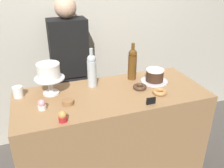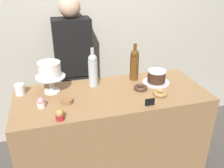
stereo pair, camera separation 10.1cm
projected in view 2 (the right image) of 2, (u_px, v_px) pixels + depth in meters
name	position (u px, v px, depth m)	size (l,w,h in m)	color
back_wall	(89.00, 23.00, 2.50)	(6.00, 0.05, 2.60)	#BCB7A8
display_counter	(112.00, 140.00, 2.09)	(1.51, 0.64, 0.93)	#997047
cake_stand_pedestal	(51.00, 81.00, 1.87)	(0.23, 0.23, 0.14)	silver
white_layer_cake	(50.00, 69.00, 1.82)	(0.17, 0.17, 0.11)	white
silver_serving_platter	(156.00, 82.00, 2.05)	(0.23, 0.23, 0.01)	silver
chocolate_round_cake	(157.00, 76.00, 2.03)	(0.15, 0.15, 0.11)	#3D2619
wine_bottle_clear	(93.00, 69.00, 1.95)	(0.08, 0.08, 0.33)	#B2BCC1
wine_bottle_amber	(134.00, 64.00, 2.06)	(0.08, 0.08, 0.33)	#5B3814
cupcake_caramel	(60.00, 115.00, 1.54)	(0.06, 0.06, 0.07)	red
cupcake_strawberry	(41.00, 103.00, 1.68)	(0.06, 0.06, 0.07)	white
donut_chocolate	(141.00, 88.00, 1.93)	(0.11, 0.11, 0.03)	#472D1E
donut_maple	(160.00, 93.00, 1.85)	(0.11, 0.11, 0.03)	#B27F47
cookie_stack	(67.00, 101.00, 1.74)	(0.08, 0.08, 0.03)	olive
price_sign_chalkboard	(150.00, 102.00, 1.71)	(0.07, 0.01, 0.05)	black
coffee_cup_ceramic	(20.00, 89.00, 1.85)	(0.08, 0.08, 0.08)	white
barista_figure	(75.00, 74.00, 2.45)	(0.36, 0.22, 1.60)	black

